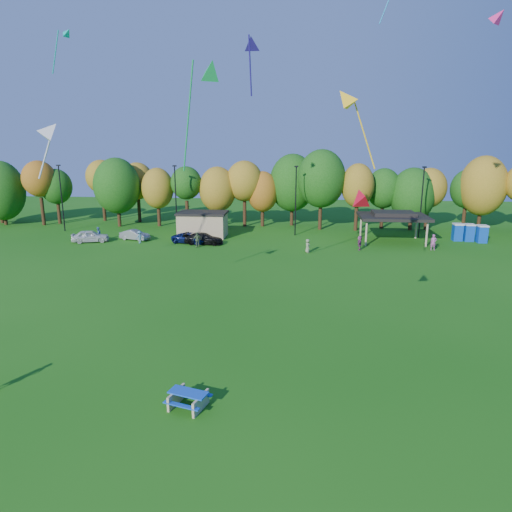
# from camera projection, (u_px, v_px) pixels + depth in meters

# --- Properties ---
(ground) EXTENTS (160.00, 160.00, 0.00)m
(ground) POSITION_uv_depth(u_px,v_px,m) (245.00, 396.00, 22.19)
(ground) COLOR #19600F
(ground) RESTS_ON ground
(tree_line) EXTENTS (93.57, 10.55, 11.15)m
(tree_line) POSITION_uv_depth(u_px,v_px,m) (275.00, 186.00, 64.83)
(tree_line) COLOR black
(tree_line) RESTS_ON ground
(lamp_posts) EXTENTS (64.50, 0.25, 9.09)m
(lamp_posts) POSITION_uv_depth(u_px,v_px,m) (296.00, 198.00, 59.47)
(lamp_posts) COLOR black
(lamp_posts) RESTS_ON ground
(utility_building) EXTENTS (6.30, 4.30, 3.25)m
(utility_building) POSITION_uv_depth(u_px,v_px,m) (203.00, 224.00, 59.42)
(utility_building) COLOR tan
(utility_building) RESTS_ON ground
(pavilion) EXTENTS (8.20, 6.20, 3.77)m
(pavilion) POSITION_uv_depth(u_px,v_px,m) (393.00, 216.00, 55.88)
(pavilion) COLOR tan
(pavilion) RESTS_ON ground
(porta_potties) EXTENTS (3.75, 2.07, 2.18)m
(porta_potties) POSITION_uv_depth(u_px,v_px,m) (469.00, 233.00, 56.59)
(porta_potties) COLOR #0D44B3
(porta_potties) RESTS_ON ground
(picnic_table) EXTENTS (2.16, 1.95, 0.78)m
(picnic_table) POSITION_uv_depth(u_px,v_px,m) (188.00, 398.00, 21.12)
(picnic_table) COLOR tan
(picnic_table) RESTS_ON ground
(car_a) EXTENTS (4.75, 3.08, 1.50)m
(car_a) POSITION_uv_depth(u_px,v_px,m) (90.00, 236.00, 56.27)
(car_a) COLOR silver
(car_a) RESTS_ON ground
(car_b) EXTENTS (4.06, 2.32, 1.26)m
(car_b) POSITION_uv_depth(u_px,v_px,m) (135.00, 235.00, 57.57)
(car_b) COLOR gray
(car_b) RESTS_ON ground
(car_c) EXTENTS (5.00, 3.29, 1.28)m
(car_c) POSITION_uv_depth(u_px,v_px,m) (191.00, 238.00, 55.70)
(car_c) COLOR #0D1952
(car_c) RESTS_ON ground
(car_d) EXTENTS (4.79, 2.14, 1.37)m
(car_d) POSITION_uv_depth(u_px,v_px,m) (204.00, 239.00, 55.16)
(car_d) COLOR black
(car_d) RESTS_ON ground
(far_person_0) EXTENTS (1.16, 0.80, 1.82)m
(far_person_0) POSITION_uv_depth(u_px,v_px,m) (198.00, 240.00, 53.42)
(far_person_0) COLOR #536B42
(far_person_0) RESTS_ON ground
(far_person_1) EXTENTS (0.63, 0.84, 1.55)m
(far_person_1) POSITION_uv_depth(u_px,v_px,m) (308.00, 246.00, 50.84)
(far_person_1) COLOR gray
(far_person_1) RESTS_ON ground
(far_person_2) EXTENTS (0.94, 1.04, 1.75)m
(far_person_2) POSITION_uv_depth(u_px,v_px,m) (98.00, 234.00, 57.00)
(far_person_2) COLOR teal
(far_person_2) RESTS_ON ground
(far_person_3) EXTENTS (1.09, 1.11, 1.53)m
(far_person_3) POSITION_uv_depth(u_px,v_px,m) (140.00, 237.00, 55.67)
(far_person_3) COLOR teal
(far_person_3) RESTS_ON ground
(far_person_4) EXTENTS (0.69, 0.48, 1.84)m
(far_person_4) POSITION_uv_depth(u_px,v_px,m) (433.00, 242.00, 51.99)
(far_person_4) COLOR #B4559B
(far_person_4) RESTS_ON ground
(far_person_5) EXTENTS (0.66, 1.58, 1.65)m
(far_person_5) POSITION_uv_depth(u_px,v_px,m) (360.00, 243.00, 52.14)
(far_person_5) COLOR #903C74
(far_person_5) RESTS_ON ground
(kite_0) EXTENTS (1.27, 1.54, 1.38)m
(kite_0) POSITION_uv_depth(u_px,v_px,m) (361.00, 196.00, 22.52)
(kite_0) COLOR red
(kite_1) EXTENTS (3.37, 1.78, 5.50)m
(kite_1) POSITION_uv_depth(u_px,v_px,m) (345.00, 99.00, 30.07)
(kite_1) COLOR yellow
(kite_3) EXTENTS (2.16, 1.77, 3.52)m
(kite_3) POSITION_uv_depth(u_px,v_px,m) (51.00, 131.00, 26.09)
(kite_3) COLOR silver
(kite_6) EXTENTS (1.97, 1.93, 1.57)m
(kite_6) POSITION_uv_depth(u_px,v_px,m) (499.00, 16.00, 35.16)
(kite_6) COLOR #F6297B
(kite_7) EXTENTS (2.52, 1.43, 4.29)m
(kite_7) POSITION_uv_depth(u_px,v_px,m) (66.00, 34.00, 43.17)
(kite_7) COLOR #0BAA98
(kite_8) EXTENTS (1.27, 2.74, 4.52)m
(kite_8) POSITION_uv_depth(u_px,v_px,m) (252.00, 42.00, 32.13)
(kite_8) COLOR navy
(kite_12) EXTENTS (3.01, 4.04, 7.42)m
(kite_12) POSITION_uv_depth(u_px,v_px,m) (210.00, 70.00, 29.44)
(kite_12) COLOR green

